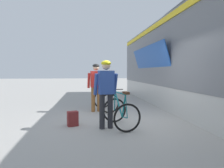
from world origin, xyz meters
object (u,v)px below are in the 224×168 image
at_px(backpack_on_platform, 73,119).
at_px(cyclist_far_in_blue, 106,88).
at_px(cyclist_near_in_red, 96,83).
at_px(bicycle_far_teal, 120,112).
at_px(water_bottle_near_the_bikes, 114,107).
at_px(bicycle_near_silver, 106,100).

bearing_deg(backpack_on_platform, cyclist_far_in_blue, -39.88).
relative_size(cyclist_near_in_red, cyclist_far_in_blue, 1.00).
relative_size(bicycle_far_teal, water_bottle_near_the_bikes, 4.92).
xyz_separation_m(cyclist_far_in_blue, bicycle_near_silver, (0.22, 2.38, -0.65)).
bearing_deg(cyclist_near_in_red, bicycle_near_silver, 16.10).
xyz_separation_m(cyclist_far_in_blue, bicycle_far_teal, (0.39, 0.08, -0.65)).
height_order(bicycle_far_teal, backpack_on_platform, bicycle_far_teal).
distance_m(cyclist_far_in_blue, bicycle_near_silver, 2.47).
bearing_deg(bicycle_far_teal, bicycle_near_silver, 94.19).
xyz_separation_m(cyclist_near_in_red, cyclist_far_in_blue, (0.15, -2.27, 0.00)).
distance_m(bicycle_far_teal, water_bottle_near_the_bikes, 2.43).
height_order(cyclist_far_in_blue, bicycle_far_teal, cyclist_far_in_blue).
relative_size(cyclist_far_in_blue, backpack_on_platform, 4.40).
bearing_deg(backpack_on_platform, bicycle_far_teal, -30.02).
distance_m(cyclist_near_in_red, backpack_on_platform, 2.22).
relative_size(cyclist_near_in_red, water_bottle_near_the_bikes, 7.38).
bearing_deg(bicycle_far_teal, cyclist_near_in_red, 103.83).
xyz_separation_m(bicycle_far_teal, water_bottle_near_the_bikes, (0.17, 2.41, -0.28)).
relative_size(bicycle_near_silver, bicycle_far_teal, 1.00).
distance_m(cyclist_near_in_red, water_bottle_near_the_bikes, 1.19).
bearing_deg(bicycle_near_silver, cyclist_far_in_blue, -95.32).
bearing_deg(bicycle_far_teal, water_bottle_near_the_bikes, 85.94).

